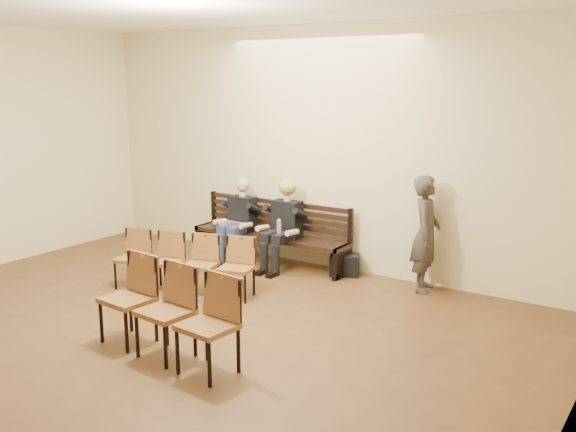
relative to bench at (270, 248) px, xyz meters
name	(u,v)px	position (x,y,z in m)	size (l,w,h in m)	color
ground	(24,400)	(0.68, -4.65, -0.23)	(10.00, 10.00, 0.00)	brown
room_walls	(78,103)	(0.68, -3.86, 2.31)	(8.02, 10.01, 3.51)	beige
bench	(270,248)	(0.00, 0.00, 0.00)	(2.60, 0.90, 0.45)	black
seated_man	(239,222)	(-0.49, -0.12, 0.38)	(0.50, 0.69, 1.20)	black
seated_woman	(283,228)	(0.33, -0.12, 0.38)	(0.52, 0.72, 1.21)	black
laptop	(232,225)	(-0.52, -0.25, 0.35)	(0.34, 0.27, 0.25)	silver
water_bottle	(279,235)	(0.41, -0.33, 0.33)	(0.07, 0.07, 0.22)	silver
bag	(345,265)	(1.24, 0.10, -0.07)	(0.41, 0.28, 0.30)	black
passerby	(426,225)	(2.43, 0.10, 0.66)	(0.64, 0.42, 1.76)	#37322D
chair_row_front	(183,264)	(-0.15, -1.73, 0.16)	(1.89, 0.42, 0.78)	brown
chair_row_back	(165,312)	(1.07, -3.30, 0.24)	(1.69, 0.51, 0.94)	brown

